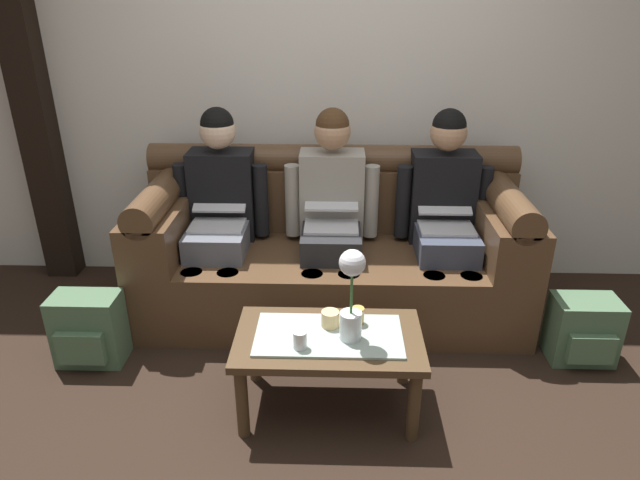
{
  "coord_description": "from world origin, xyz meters",
  "views": [
    {
      "loc": [
        0.02,
        -1.9,
        1.84
      ],
      "look_at": [
        -0.06,
        0.8,
        0.61
      ],
      "focal_mm": 31.36,
      "sensor_mm": 36.0,
      "label": 1
    }
  ],
  "objects_px": {
    "couch": "(331,251)",
    "cup_far_center": "(358,316)",
    "person_left": "(220,206)",
    "person_middle": "(332,207)",
    "flower_vase": "(352,293)",
    "person_right": "(445,209)",
    "coffee_table": "(329,347)",
    "backpack_left": "(89,330)",
    "backpack_right": "(583,330)",
    "cup_near_right": "(300,340)",
    "cup_near_left": "(330,319)"
  },
  "relations": [
    {
      "from": "person_left",
      "to": "cup_far_center",
      "type": "xyz_separation_m",
      "value": [
        0.79,
        -0.85,
        -0.21
      ]
    },
    {
      "from": "person_middle",
      "to": "coffee_table",
      "type": "relative_size",
      "value": 1.44
    },
    {
      "from": "backpack_left",
      "to": "person_left",
      "type": "bearing_deg",
      "value": 45.74
    },
    {
      "from": "coffee_table",
      "to": "cup_near_right",
      "type": "distance_m",
      "value": 0.2
    },
    {
      "from": "person_middle",
      "to": "person_right",
      "type": "xyz_separation_m",
      "value": [
        0.66,
        0.0,
        -0.0
      ]
    },
    {
      "from": "person_left",
      "to": "coffee_table",
      "type": "relative_size",
      "value": 1.44
    },
    {
      "from": "backpack_left",
      "to": "person_middle",
      "type": "bearing_deg",
      "value": 26.18
    },
    {
      "from": "person_middle",
      "to": "cup_near_right",
      "type": "bearing_deg",
      "value": -96.62
    },
    {
      "from": "cup_far_center",
      "to": "backpack_right",
      "type": "height_order",
      "value": "cup_far_center"
    },
    {
      "from": "couch",
      "to": "cup_near_left",
      "type": "height_order",
      "value": "couch"
    },
    {
      "from": "cup_near_left",
      "to": "cup_far_center",
      "type": "distance_m",
      "value": 0.13
    },
    {
      "from": "person_middle",
      "to": "coffee_table",
      "type": "bearing_deg",
      "value": -90.0
    },
    {
      "from": "person_right",
      "to": "cup_near_right",
      "type": "xyz_separation_m",
      "value": [
        -0.78,
        -1.06,
        -0.21
      ]
    },
    {
      "from": "person_left",
      "to": "cup_near_right",
      "type": "relative_size",
      "value": 15.01
    },
    {
      "from": "flower_vase",
      "to": "backpack_right",
      "type": "relative_size",
      "value": 1.22
    },
    {
      "from": "person_left",
      "to": "person_right",
      "type": "distance_m",
      "value": 1.32
    },
    {
      "from": "coffee_table",
      "to": "backpack_left",
      "type": "distance_m",
      "value": 1.32
    },
    {
      "from": "person_middle",
      "to": "cup_far_center",
      "type": "xyz_separation_m",
      "value": [
        0.13,
        -0.85,
        -0.21
      ]
    },
    {
      "from": "coffee_table",
      "to": "cup_far_center",
      "type": "relative_size",
      "value": 10.47
    },
    {
      "from": "person_middle",
      "to": "person_right",
      "type": "distance_m",
      "value": 0.66
    },
    {
      "from": "cup_near_right",
      "to": "couch",
      "type": "bearing_deg",
      "value": 83.4
    },
    {
      "from": "person_left",
      "to": "flower_vase",
      "type": "bearing_deg",
      "value": -52.2
    },
    {
      "from": "cup_near_right",
      "to": "cup_far_center",
      "type": "relative_size",
      "value": 1.0
    },
    {
      "from": "person_left",
      "to": "person_right",
      "type": "relative_size",
      "value": 1.0
    },
    {
      "from": "cup_near_left",
      "to": "cup_far_center",
      "type": "bearing_deg",
      "value": 11.76
    },
    {
      "from": "person_middle",
      "to": "couch",
      "type": "bearing_deg",
      "value": 90.0
    },
    {
      "from": "cup_near_left",
      "to": "backpack_left",
      "type": "height_order",
      "value": "cup_near_left"
    },
    {
      "from": "couch",
      "to": "coffee_table",
      "type": "height_order",
      "value": "couch"
    },
    {
      "from": "coffee_table",
      "to": "couch",
      "type": "bearing_deg",
      "value": 90.0
    },
    {
      "from": "backpack_left",
      "to": "backpack_right",
      "type": "relative_size",
      "value": 1.1
    },
    {
      "from": "person_middle",
      "to": "flower_vase",
      "type": "xyz_separation_m",
      "value": [
        0.1,
        -0.98,
        -0.02
      ]
    },
    {
      "from": "couch",
      "to": "cup_far_center",
      "type": "distance_m",
      "value": 0.87
    },
    {
      "from": "person_left",
      "to": "cup_near_left",
      "type": "relative_size",
      "value": 14.75
    },
    {
      "from": "person_middle",
      "to": "flower_vase",
      "type": "height_order",
      "value": "person_middle"
    },
    {
      "from": "cup_near_left",
      "to": "coffee_table",
      "type": "bearing_deg",
      "value": -94.8
    },
    {
      "from": "person_middle",
      "to": "person_right",
      "type": "relative_size",
      "value": 1.0
    },
    {
      "from": "cup_near_right",
      "to": "person_right",
      "type": "bearing_deg",
      "value": 53.43
    },
    {
      "from": "person_left",
      "to": "cup_far_center",
      "type": "relative_size",
      "value": 15.03
    },
    {
      "from": "couch",
      "to": "person_right",
      "type": "xyz_separation_m",
      "value": [
        0.66,
        -0.0,
        0.29
      ]
    },
    {
      "from": "cup_far_center",
      "to": "person_middle",
      "type": "bearing_deg",
      "value": 98.8
    },
    {
      "from": "cup_near_left",
      "to": "backpack_right",
      "type": "xyz_separation_m",
      "value": [
        1.34,
        0.36,
        -0.27
      ]
    },
    {
      "from": "cup_far_center",
      "to": "backpack_right",
      "type": "distance_m",
      "value": 1.29
    },
    {
      "from": "person_middle",
      "to": "cup_near_left",
      "type": "height_order",
      "value": "person_middle"
    },
    {
      "from": "person_right",
      "to": "cup_near_right",
      "type": "distance_m",
      "value": 1.33
    },
    {
      "from": "coffee_table",
      "to": "backpack_right",
      "type": "bearing_deg",
      "value": 17.5
    },
    {
      "from": "flower_vase",
      "to": "backpack_right",
      "type": "bearing_deg",
      "value": 19.91
    },
    {
      "from": "couch",
      "to": "backpack_right",
      "type": "bearing_deg",
      "value": -21.43
    },
    {
      "from": "person_left",
      "to": "backpack_right",
      "type": "distance_m",
      "value": 2.13
    },
    {
      "from": "person_left",
      "to": "cup_far_center",
      "type": "distance_m",
      "value": 1.18
    },
    {
      "from": "person_left",
      "to": "coffee_table",
      "type": "xyz_separation_m",
      "value": [
        0.66,
        -0.95,
        -0.32
      ]
    }
  ]
}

